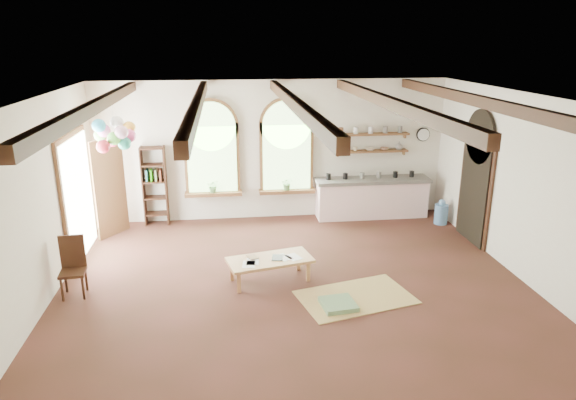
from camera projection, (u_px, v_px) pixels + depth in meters
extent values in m
plane|color=#512921|center=(294.00, 282.00, 8.96)|extent=(8.00, 8.00, 0.00)
cube|color=brown|center=(212.00, 159.00, 11.61)|extent=(1.24, 0.08, 1.64)
cylinder|color=brown|center=(211.00, 126.00, 11.39)|extent=(1.24, 0.08, 1.24)
cube|color=#97CB79|center=(212.00, 160.00, 11.58)|extent=(1.10, 0.04, 1.50)
cube|color=brown|center=(214.00, 194.00, 11.77)|extent=(1.30, 0.28, 0.08)
cube|color=brown|center=(287.00, 157.00, 11.82)|extent=(1.24, 0.08, 1.64)
cylinder|color=brown|center=(287.00, 125.00, 11.59)|extent=(1.24, 0.08, 1.24)
cube|color=#97CB79|center=(287.00, 158.00, 11.78)|extent=(1.10, 0.04, 1.50)
cube|color=brown|center=(287.00, 191.00, 11.97)|extent=(1.30, 0.28, 0.08)
cube|color=brown|center=(78.00, 197.00, 9.85)|extent=(0.10, 1.90, 2.50)
cube|color=black|center=(474.00, 190.00, 10.52)|extent=(0.10, 1.30, 2.40)
cube|color=#F5CFD2|center=(372.00, 199.00, 12.13)|extent=(2.60, 0.55, 0.86)
cube|color=slate|center=(373.00, 180.00, 11.99)|extent=(2.68, 0.62, 0.08)
cube|color=brown|center=(372.00, 151.00, 11.97)|extent=(1.70, 0.24, 0.04)
cube|color=brown|center=(373.00, 134.00, 11.84)|extent=(1.70, 0.24, 0.04)
cylinder|color=black|center=(423.00, 135.00, 12.07)|extent=(0.32, 0.04, 0.32)
cube|color=#371C11|center=(143.00, 186.00, 11.48)|extent=(0.03, 0.32, 1.80)
cube|color=#371C11|center=(166.00, 186.00, 11.54)|extent=(0.03, 0.32, 1.80)
cube|color=tan|center=(270.00, 260.00, 8.91)|extent=(1.57, 0.97, 0.05)
cube|color=tan|center=(239.00, 282.00, 8.56)|extent=(0.06, 0.06, 0.37)
cube|color=tan|center=(308.00, 271.00, 8.96)|extent=(0.06, 0.06, 0.37)
cube|color=tan|center=(232.00, 271.00, 8.98)|extent=(0.06, 0.06, 0.37)
cube|color=tan|center=(298.00, 261.00, 9.39)|extent=(0.06, 0.06, 0.37)
cube|color=#371C11|center=(73.00, 273.00, 8.37)|extent=(0.43, 0.43, 0.05)
cube|color=#371C11|center=(72.00, 252.00, 8.45)|extent=(0.40, 0.07, 0.59)
cube|color=tan|center=(355.00, 297.00, 8.42)|extent=(2.03, 1.52, 0.02)
cube|color=#65895E|center=(338.00, 305.00, 8.12)|extent=(0.58, 0.58, 0.09)
cylinder|color=#5888BD|center=(441.00, 214.00, 11.72)|extent=(0.30, 0.30, 0.45)
sphere|color=#5888BD|center=(442.00, 203.00, 11.64)|extent=(0.16, 0.16, 0.16)
cylinder|color=#5888BD|center=(412.00, 206.00, 12.32)|extent=(0.28, 0.28, 0.42)
sphere|color=#5888BD|center=(412.00, 196.00, 12.24)|extent=(0.15, 0.15, 0.15)
cylinder|color=silver|center=(112.00, 111.00, 9.55)|extent=(0.01, 0.01, 0.85)
sphere|color=teal|center=(124.00, 143.00, 9.70)|extent=(0.25, 0.25, 0.25)
sphere|color=#E84D94|center=(129.00, 136.00, 9.79)|extent=(0.25, 0.25, 0.25)
sphere|color=gold|center=(129.00, 128.00, 9.94)|extent=(0.25, 0.25, 0.25)
sphere|color=silver|center=(117.00, 122.00, 9.80)|extent=(0.25, 0.25, 0.25)
sphere|color=#FE2852|center=(112.00, 141.00, 9.95)|extent=(0.25, 0.25, 0.25)
sphere|color=#69C755|center=(101.00, 135.00, 9.84)|extent=(0.25, 0.25, 0.25)
sphere|color=pink|center=(104.00, 131.00, 9.64)|extent=(0.25, 0.25, 0.25)
sphere|color=#36B7E7|center=(99.00, 126.00, 9.46)|extent=(0.25, 0.25, 0.25)
sphere|color=#E53343|center=(103.00, 147.00, 9.41)|extent=(0.25, 0.25, 0.25)
sphere|color=#6FF656|center=(114.00, 139.00, 9.52)|extent=(0.25, 0.25, 0.25)
sphere|color=#DFA4C1|center=(121.00, 132.00, 9.48)|extent=(0.25, 0.25, 0.25)
imported|color=olive|center=(248.00, 258.00, 8.91)|extent=(0.23, 0.27, 0.02)
cube|color=black|center=(277.00, 258.00, 8.93)|extent=(0.22, 0.29, 0.01)
imported|color=#598C4C|center=(213.00, 186.00, 11.68)|extent=(0.27, 0.23, 0.30)
imported|color=#598C4C|center=(287.00, 184.00, 11.88)|extent=(0.27, 0.23, 0.30)
imported|color=white|center=(340.00, 149.00, 11.86)|extent=(0.12, 0.10, 0.10)
imported|color=beige|center=(355.00, 149.00, 11.90)|extent=(0.10, 0.10, 0.09)
imported|color=beige|center=(370.00, 149.00, 11.95)|extent=(0.22, 0.22, 0.05)
imported|color=#8C664C|center=(384.00, 149.00, 11.99)|extent=(0.20, 0.20, 0.06)
imported|color=slate|center=(399.00, 146.00, 12.01)|extent=(0.18, 0.18, 0.19)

